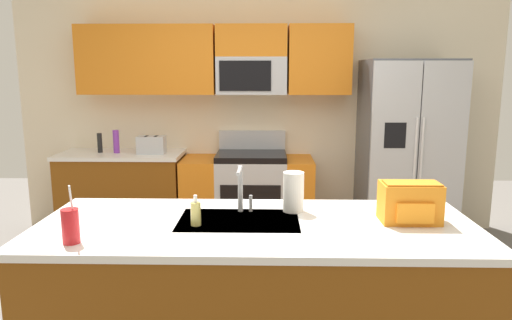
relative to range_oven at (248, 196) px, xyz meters
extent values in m
cube|color=beige|center=(0.10, 0.35, 0.86)|extent=(5.20, 0.10, 2.60)
cube|color=orange|center=(-1.40, 0.14, 1.41)|extent=(0.70, 0.32, 0.70)
cube|color=orange|center=(-0.69, 0.14, 1.41)|extent=(0.71, 0.32, 0.70)
cube|color=orange|center=(0.74, 0.14, 1.41)|extent=(0.63, 0.32, 0.70)
cube|color=#B7BABF|center=(0.04, 0.14, 1.25)|extent=(0.72, 0.32, 0.38)
cube|color=black|center=(-0.02, -0.03, 1.25)|extent=(0.52, 0.01, 0.30)
cube|color=orange|center=(0.04, 0.14, 1.60)|extent=(0.72, 0.32, 0.32)
cube|color=brown|center=(-1.32, 0.00, -0.01)|extent=(1.25, 0.60, 0.86)
cube|color=silver|center=(-1.32, 0.00, 0.44)|extent=(1.28, 0.63, 0.04)
cube|color=#B7BABF|center=(0.04, 0.00, -0.02)|extent=(0.72, 0.60, 0.84)
cube|color=black|center=(0.04, -0.31, 0.01)|extent=(0.60, 0.01, 0.36)
cube|color=black|center=(0.04, 0.00, 0.43)|extent=(0.72, 0.60, 0.06)
cube|color=#B7BABF|center=(0.04, 0.27, 0.56)|extent=(0.72, 0.06, 0.20)
cube|color=orange|center=(-0.50, 0.00, -0.02)|extent=(0.36, 0.60, 0.84)
cube|color=orange|center=(0.54, 0.00, -0.02)|extent=(0.28, 0.60, 0.84)
cube|color=#4C4F54|center=(1.62, -0.05, 0.48)|extent=(0.90, 0.70, 1.85)
cube|color=#B7BABF|center=(1.39, -0.42, 0.48)|extent=(0.44, 0.04, 1.81)
cube|color=#B7BABF|center=(1.84, -0.42, 0.48)|extent=(0.44, 0.04, 1.81)
cylinder|color=silver|center=(1.59, -0.45, 0.57)|extent=(0.02, 0.02, 0.60)
cylinder|color=silver|center=(1.65, -0.45, 0.57)|extent=(0.02, 0.02, 0.60)
cube|color=black|center=(1.39, -0.44, 0.70)|extent=(0.20, 0.00, 0.24)
cube|color=brown|center=(0.14, -2.31, -0.01)|extent=(2.40, 0.95, 0.86)
cube|color=silver|center=(0.14, -2.31, 0.44)|extent=(2.44, 0.99, 0.04)
cube|color=#B7BABF|center=(0.04, -2.26, 0.44)|extent=(0.68, 0.44, 0.03)
cube|color=#B7BABF|center=(-0.99, -0.05, 0.55)|extent=(0.28, 0.16, 0.18)
cube|color=black|center=(-1.04, -0.05, 0.63)|extent=(0.03, 0.11, 0.01)
cube|color=black|center=(-0.94, -0.05, 0.63)|extent=(0.03, 0.11, 0.01)
cylinder|color=black|center=(-1.54, 0.00, 0.56)|extent=(0.05, 0.05, 0.20)
cylinder|color=purple|center=(-1.37, -0.02, 0.58)|extent=(0.06, 0.06, 0.24)
cylinder|color=#B7BABF|center=(0.04, -2.09, 0.60)|extent=(0.03, 0.03, 0.28)
cylinder|color=#B7BABF|center=(0.04, -2.19, 0.73)|extent=(0.02, 0.20, 0.02)
cylinder|color=#B7BABF|center=(0.10, -2.09, 0.51)|extent=(0.02, 0.02, 0.10)
cylinder|color=red|center=(-0.76, -2.64, 0.54)|extent=(0.08, 0.08, 0.17)
cylinder|color=white|center=(-0.75, -2.64, 0.68)|extent=(0.01, 0.03, 0.14)
cylinder|color=#D8CC66|center=(-0.19, -2.36, 0.52)|extent=(0.06, 0.06, 0.13)
cylinder|color=white|center=(-0.19, -2.36, 0.61)|extent=(0.02, 0.02, 0.04)
cylinder|color=white|center=(0.36, -2.08, 0.58)|extent=(0.12, 0.12, 0.24)
cube|color=orange|center=(1.00, -2.26, 0.57)|extent=(0.32, 0.20, 0.22)
cube|color=#C7701A|center=(1.00, -2.28, 0.67)|extent=(0.30, 0.14, 0.03)
cube|color=orange|center=(1.00, -2.37, 0.54)|extent=(0.20, 0.03, 0.11)
camera|label=1|loc=(0.20, -4.82, 1.28)|focal=33.04mm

